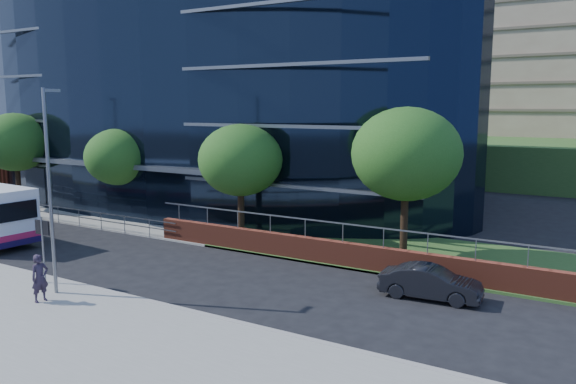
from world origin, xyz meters
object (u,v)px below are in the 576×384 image
Objects in this scene: brick_pavilion at (3,169)px; pedestrian at (40,278)px; street_sign at (43,236)px; tree_far_d at (406,154)px; tree_far_b at (118,157)px; streetlight_east at (50,185)px; parked_car at (430,283)px; tree_far_a at (15,142)px; tree_far_c at (240,160)px.

brick_pavilion is 32.91m from pedestrian.
tree_far_d is at bearing 45.22° from street_sign.
tree_far_b reaches higher than street_sign.
streetlight_east is at bearing 28.76° from pedestrian.
streetlight_east is (28.00, -15.67, 2.50)m from brick_pavilion.
parked_car is 14.93m from pedestrian.
brick_pavilion reaches higher than parked_car.
tree_far_d is 1.90× the size of parked_car.
tree_far_d is (38.00, -3.50, 3.25)m from brick_pavilion.
pedestrian is at bearing -53.43° from tree_far_b.
parked_car is at bearing -60.06° from tree_far_d.
tree_far_b is 22.53m from parked_car.
pedestrian is (19.38, -12.14, -3.80)m from tree_far_a.
tree_far_b is 3.32× the size of pedestrian.
streetlight_east is (19.00, -11.17, -0.42)m from tree_far_a.
pedestrian is at bearing -32.07° from tree_far_a.
tree_far_d is (19.00, 0.50, 0.98)m from tree_far_b.
pedestrian reaches higher than parked_car.
tree_far_a is 10.03m from tree_far_b.
tree_far_c is at bearing 76.71° from street_sign.
streetlight_east reaches higher than brick_pavilion.
tree_far_a is (9.00, -4.50, 2.92)m from brick_pavilion.
brick_pavilion is at bearing 153.45° from tree_far_a.
street_sign is 0.38× the size of tree_far_d.
parked_car is at bearing 29.65° from streetlight_east.
parked_car is at bearing -6.96° from tree_far_a.
brick_pavilion is 38.30m from tree_far_d.
tree_far_b is at bearing 2.86° from tree_far_a.
tree_far_c is 12.65m from pedestrian.
tree_far_a is (-17.50, 10.59, 2.71)m from street_sign.
parked_car is at bearing -11.36° from tree_far_b.
tree_far_a is at bearing 65.26° from pedestrian.
streetlight_east is 4.40× the size of pedestrian.
tree_far_a reaches higher than street_sign.
brick_pavilion is 1.32× the size of tree_far_c.
brick_pavilion is 3.07× the size of street_sign.
tree_far_a reaches higher than pedestrian.
street_sign is 0.72× the size of parked_car.
tree_far_a is 29.02m from tree_far_d.
pedestrian is at bearing -30.38° from brick_pavilion.
street_sign is 1.54× the size of pedestrian.
tree_far_a reaches higher than tree_far_c.
brick_pavilion reaches higher than street_sign.
brick_pavilion is 30.49m from street_sign.
tree_far_b reaches higher than brick_pavilion.
streetlight_east is 3.54m from pedestrian.
tree_far_d is at bearing 50.60° from streetlight_east.
street_sign is 0.35× the size of streetlight_east.
tree_far_b is (10.00, 0.50, -0.65)m from tree_far_a.
tree_far_c is 3.58× the size of pedestrian.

